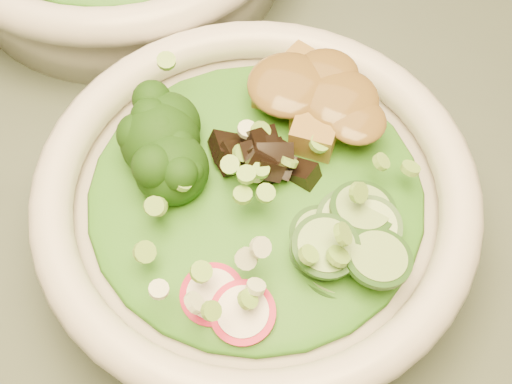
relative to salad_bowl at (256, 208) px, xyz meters
The scene contains 9 objects.
salad_bowl is the anchor object (origin of this frame).
lettuce_bed 0.02m from the salad_bowl, 90.00° to the left, with size 0.21×0.21×0.02m, color #246214.
broccoli_florets 0.08m from the salad_bowl, behind, with size 0.08×0.07×0.05m, color black, non-canonical shape.
radish_slices 0.07m from the salad_bowl, 86.91° to the right, with size 0.11×0.04×0.02m, color #B70E32, non-canonical shape.
cucumber_slices 0.08m from the salad_bowl, ahead, with size 0.07×0.07×0.04m, color #89BF6A, non-canonical shape.
mushroom_heap 0.04m from the salad_bowl, 90.54° to the left, with size 0.07×0.07×0.04m, color black, non-canonical shape.
tofu_cubes 0.07m from the salad_bowl, 89.05° to the left, with size 0.09×0.06×0.04m, color olive, non-canonical shape.
peanut_sauce 0.08m from the salad_bowl, 89.05° to the left, with size 0.07×0.06×0.02m, color brown.
scallion_garnish 0.05m from the salad_bowl, ahead, with size 0.20×0.20×0.02m, color #79B33F, non-canonical shape.
Camera 1 is at (0.11, -0.12, 1.19)m, focal length 50.00 mm.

